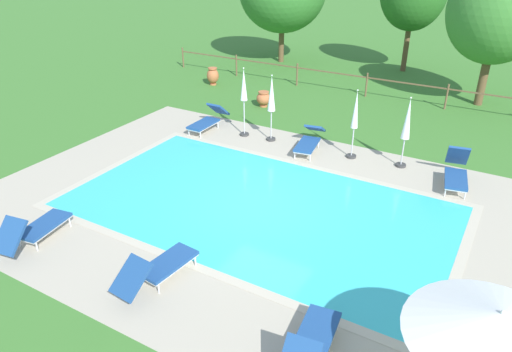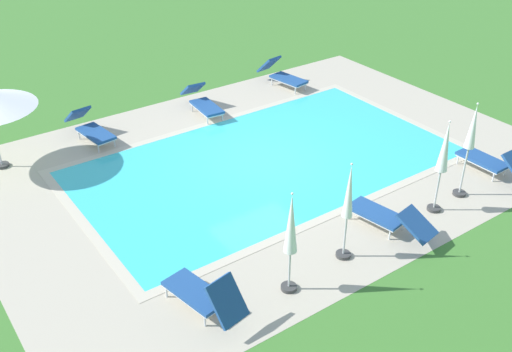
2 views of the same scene
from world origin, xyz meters
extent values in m
plane|color=#3D752D|center=(0.00, 0.00, 0.00)|extent=(160.00, 160.00, 0.00)
cube|color=#B2A893|center=(0.00, 0.00, 0.00)|extent=(14.73, 10.36, 0.01)
cube|color=#38C6D1|center=(0.00, 0.00, 0.01)|extent=(9.98, 5.61, 0.01)
cube|color=#C0B59F|center=(0.00, 2.92, 0.01)|extent=(10.46, 0.24, 0.01)
cube|color=#C0B59F|center=(0.00, -2.92, 0.01)|extent=(10.46, 0.24, 0.01)
cube|color=#C0B59F|center=(5.11, 0.00, 0.01)|extent=(0.24, 5.61, 0.01)
cube|color=#C0B59F|center=(-5.11, 0.00, 0.01)|extent=(0.24, 5.61, 0.01)
cube|color=navy|center=(4.35, 3.67, 0.32)|extent=(0.83, 1.39, 0.07)
cube|color=navy|center=(4.19, 4.55, 0.66)|extent=(0.69, 0.64, 0.73)
cube|color=silver|center=(4.35, 3.67, 0.26)|extent=(0.80, 1.36, 0.04)
cylinder|color=silver|center=(4.71, 3.17, 0.14)|extent=(0.04, 0.04, 0.28)
cylinder|color=silver|center=(4.21, 3.08, 0.14)|extent=(0.04, 0.04, 0.28)
cylinder|color=silver|center=(4.50, 4.26, 0.14)|extent=(0.04, 0.04, 0.28)
cylinder|color=silver|center=(4.00, 4.17, 0.14)|extent=(0.04, 0.04, 0.28)
cube|color=navy|center=(-3.70, -3.77, 0.32)|extent=(0.80, 1.38, 0.07)
cube|color=navy|center=(-3.55, -4.71, 0.61)|extent=(0.69, 0.74, 0.63)
cube|color=silver|center=(-3.70, -3.77, 0.26)|extent=(0.76, 1.35, 0.04)
cylinder|color=silver|center=(-4.04, -3.27, 0.14)|extent=(0.04, 0.04, 0.28)
cylinder|color=silver|center=(-3.54, -3.19, 0.14)|extent=(0.04, 0.04, 0.28)
cylinder|color=silver|center=(-3.87, -4.36, 0.14)|extent=(0.04, 0.04, 0.28)
cylinder|color=silver|center=(-3.37, -4.28, 0.14)|extent=(0.04, 0.04, 0.28)
cube|color=navy|center=(-4.37, 3.61, 0.32)|extent=(0.60, 1.30, 0.07)
cube|color=silver|center=(-4.37, 3.61, 0.26)|extent=(0.57, 1.28, 0.04)
cylinder|color=silver|center=(-4.11, 3.06, 0.14)|extent=(0.04, 0.04, 0.28)
cylinder|color=silver|center=(-4.62, 3.06, 0.14)|extent=(0.04, 0.04, 0.28)
cylinder|color=silver|center=(-4.11, 4.17, 0.14)|extent=(0.04, 0.04, 0.28)
cylinder|color=silver|center=(-4.62, 4.16, 0.14)|extent=(0.04, 0.04, 0.28)
cube|color=navy|center=(-0.20, -3.42, 0.32)|extent=(0.71, 1.35, 0.07)
cube|color=navy|center=(-0.29, -4.40, 0.57)|extent=(0.66, 0.76, 0.56)
cube|color=silver|center=(-0.20, -3.42, 0.26)|extent=(0.68, 1.32, 0.04)
cylinder|color=silver|center=(-0.41, -2.85, 0.14)|extent=(0.04, 0.04, 0.28)
cylinder|color=silver|center=(0.10, -2.89, 0.14)|extent=(0.04, 0.04, 0.28)
cylinder|color=silver|center=(-0.51, -3.95, 0.14)|extent=(0.04, 0.04, 0.28)
cylinder|color=silver|center=(0.00, -3.99, 0.14)|extent=(0.04, 0.04, 0.28)
cube|color=navy|center=(-0.31, 3.78, 0.32)|extent=(0.81, 1.38, 0.07)
cube|color=navy|center=(-0.48, 4.78, 0.51)|extent=(0.72, 0.87, 0.46)
cube|color=silver|center=(-0.31, 3.78, 0.26)|extent=(0.78, 1.35, 0.04)
cylinder|color=silver|center=(0.04, 3.28, 0.14)|extent=(0.04, 0.04, 0.28)
cylinder|color=silver|center=(-0.46, 3.19, 0.14)|extent=(0.04, 0.04, 0.28)
cylinder|color=silver|center=(-0.15, 4.37, 0.14)|extent=(0.04, 0.04, 0.28)
cylinder|color=silver|center=(-0.65, 4.28, 0.14)|extent=(0.04, 0.04, 0.28)
cube|color=navy|center=(3.31, -3.69, 0.32)|extent=(0.76, 1.36, 0.07)
cube|color=navy|center=(3.43, -4.66, 0.58)|extent=(0.68, 0.77, 0.58)
cube|color=silver|center=(3.31, -3.69, 0.26)|extent=(0.72, 1.34, 0.04)
cylinder|color=silver|center=(2.98, -3.17, 0.14)|extent=(0.04, 0.04, 0.28)
cylinder|color=silver|center=(3.49, -3.11, 0.14)|extent=(0.04, 0.04, 0.28)
cylinder|color=silver|center=(3.12, -4.27, 0.14)|extent=(0.04, 0.04, 0.28)
cylinder|color=silver|center=(3.63, -4.21, 0.14)|extent=(0.04, 0.04, 0.28)
cylinder|color=#383838|center=(5.90, -3.87, 0.04)|extent=(0.36, 0.36, 0.08)
cylinder|color=#383838|center=(2.64, 4.35, 0.04)|extent=(0.32, 0.32, 0.08)
cylinder|color=#B2B5B7|center=(2.64, 4.35, 0.47)|extent=(0.04, 0.04, 0.95)
cone|color=white|center=(2.64, 4.35, 1.58)|extent=(0.26, 0.26, 1.26)
sphere|color=white|center=(2.64, 4.35, 2.23)|extent=(0.05, 0.05, 0.05)
cylinder|color=#383838|center=(1.07, 4.21, 0.04)|extent=(0.32, 0.32, 0.08)
cylinder|color=#B2B5B7|center=(1.07, 4.21, 0.52)|extent=(0.04, 0.04, 1.04)
cone|color=white|center=(1.07, 4.21, 1.63)|extent=(0.22, 0.22, 1.19)
sphere|color=white|center=(1.07, 4.21, 2.25)|extent=(0.05, 0.05, 0.05)
cylinder|color=#383838|center=(-2.91, 4.07, 0.04)|extent=(0.32, 0.32, 0.08)
cylinder|color=#B2B5B7|center=(-2.91, 4.07, 0.66)|extent=(0.04, 0.04, 1.32)
cone|color=white|center=(-2.91, 4.07, 1.87)|extent=(0.24, 0.24, 1.10)
sphere|color=white|center=(-2.91, 4.07, 2.44)|extent=(0.05, 0.05, 0.05)
cylinder|color=#383838|center=(-1.86, 4.16, 0.04)|extent=(0.32, 0.32, 0.08)
cylinder|color=#B2B5B7|center=(-1.86, 4.16, 0.55)|extent=(0.04, 0.04, 1.09)
cone|color=white|center=(-1.86, 4.16, 1.69)|extent=(0.27, 0.27, 1.20)
sphere|color=white|center=(-1.86, 4.16, 2.31)|extent=(0.05, 0.05, 0.05)
camera|label=1|loc=(5.50, -9.53, 6.56)|focal=33.61mm
camera|label=2|loc=(8.29, 11.20, 7.89)|focal=41.57mm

